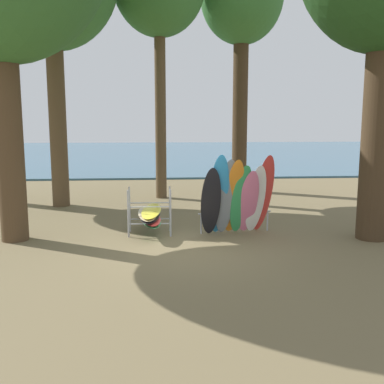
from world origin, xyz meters
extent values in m
plane|color=brown|center=(0.00, 0.00, 0.00)|extent=(80.00, 80.00, 0.00)
cube|color=#38607A|center=(0.00, 30.66, 0.05)|extent=(80.00, 36.00, 0.10)
cylinder|color=#4C3823|center=(-4.28, 1.16, 2.88)|extent=(0.67, 0.67, 5.77)
cylinder|color=#42301E|center=(4.91, 0.61, 2.88)|extent=(0.80, 0.80, 5.76)
cylinder|color=brown|center=(-4.07, 5.83, 3.27)|extent=(0.59, 0.59, 6.53)
cylinder|color=brown|center=(-0.48, 7.27, 3.49)|extent=(0.42, 0.42, 6.98)
cylinder|color=#42301E|center=(2.88, 8.74, 3.48)|extent=(0.63, 0.63, 6.96)
ellipsoid|color=black|center=(0.75, 1.06, 0.94)|extent=(0.53, 0.79, 1.88)
ellipsoid|color=#2D8ED1|center=(0.96, 1.10, 1.11)|extent=(0.54, 0.99, 2.21)
ellipsoid|color=gray|center=(1.16, 1.14, 1.04)|extent=(0.65, 0.93, 2.08)
ellipsoid|color=orange|center=(1.37, 1.18, 1.04)|extent=(0.60, 1.01, 2.07)
ellipsoid|color=#339E56|center=(1.57, 1.22, 0.96)|extent=(0.66, 0.92, 1.92)
ellipsoid|color=pink|center=(1.78, 1.26, 0.89)|extent=(0.60, 0.87, 1.78)
ellipsoid|color=white|center=(1.98, 1.29, 0.95)|extent=(0.62, 0.80, 1.90)
ellipsoid|color=red|center=(2.19, 1.33, 1.08)|extent=(0.67, 0.92, 2.16)
cylinder|color=#9EA0A5|center=(0.54, 1.42, 0.28)|extent=(0.04, 0.04, 0.55)
cylinder|color=#9EA0A5|center=(2.41, 1.64, 0.28)|extent=(0.04, 0.04, 0.55)
cylinder|color=#9EA0A5|center=(1.47, 1.53, 0.55)|extent=(2.03, 0.28, 0.04)
cylinder|color=#9EA0A5|center=(-1.39, 1.21, 0.62)|extent=(0.05, 0.05, 1.25)
cylinder|color=#9EA0A5|center=(-0.29, 1.21, 0.62)|extent=(0.05, 0.05, 1.25)
cylinder|color=#9EA0A5|center=(-1.39, 1.81, 0.62)|extent=(0.05, 0.05, 1.25)
cylinder|color=#9EA0A5|center=(-0.29, 1.81, 0.62)|extent=(0.05, 0.05, 1.25)
cylinder|color=#9EA0A5|center=(-0.84, 1.21, 0.35)|extent=(1.10, 0.04, 0.04)
cylinder|color=#9EA0A5|center=(-0.84, 1.21, 0.80)|extent=(1.10, 0.04, 0.04)
cylinder|color=#9EA0A5|center=(-0.84, 1.81, 0.35)|extent=(1.10, 0.04, 0.04)
cylinder|color=#9EA0A5|center=(-0.84, 1.81, 0.80)|extent=(1.10, 0.04, 0.04)
ellipsoid|color=#339E56|center=(-0.80, 1.51, 0.40)|extent=(0.64, 2.13, 0.06)
ellipsoid|color=red|center=(-0.81, 1.51, 0.46)|extent=(0.66, 2.13, 0.06)
ellipsoid|color=black|center=(-0.82, 1.51, 0.52)|extent=(0.63, 2.13, 0.06)
ellipsoid|color=#C6B289|center=(-0.90, 1.51, 0.58)|extent=(0.59, 2.12, 0.06)
ellipsoid|color=yellow|center=(-0.80, 1.51, 0.64)|extent=(0.63, 2.13, 0.06)
camera|label=1|loc=(-0.62, -10.46, 3.06)|focal=42.46mm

